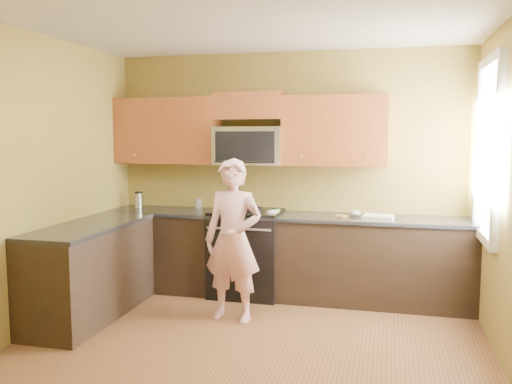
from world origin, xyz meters
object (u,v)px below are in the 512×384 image
(woman, at_px, (233,240))
(frying_pan, at_px, (250,213))
(butter_tub, at_px, (274,214))
(travel_mug, at_px, (139,208))
(microwave, at_px, (249,165))
(stove, at_px, (247,252))

(woman, relative_size, frying_pan, 3.22)
(butter_tub, xyz_separation_m, travel_mug, (-1.67, 0.11, 0.00))
(microwave, height_order, travel_mug, microwave)
(microwave, distance_m, woman, 1.16)
(microwave, relative_size, travel_mug, 3.97)
(microwave, relative_size, frying_pan, 1.57)
(stove, relative_size, travel_mug, 4.97)
(woman, xyz_separation_m, butter_tub, (0.23, 0.81, 0.14))
(stove, height_order, microwave, microwave)
(stove, height_order, frying_pan, frying_pan)
(stove, bearing_deg, travel_mug, 175.65)
(woman, bearing_deg, stove, 102.36)
(woman, distance_m, travel_mug, 1.71)
(microwave, height_order, butter_tub, microwave)
(stove, distance_m, butter_tub, 0.55)
(butter_tub, bearing_deg, woman, -106.24)
(woman, xyz_separation_m, frying_pan, (0.00, 0.63, 0.17))
(butter_tub, bearing_deg, stove, 177.79)
(woman, relative_size, butter_tub, 13.73)
(microwave, relative_size, woman, 0.49)
(butter_tub, bearing_deg, frying_pan, -142.54)
(stove, height_order, butter_tub, butter_tub)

